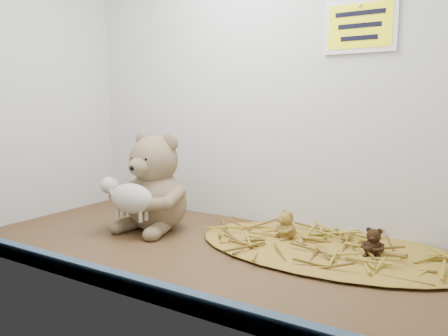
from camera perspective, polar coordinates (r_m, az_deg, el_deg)
The scene contains 8 objects.
alcove_shell at distance 112.98cm, azimuth -0.94°, elevation 13.21°, with size 120.40×60.20×90.40cm.
front_rail at distance 89.61cm, azimuth -14.35°, elevation -13.91°, with size 119.28×2.20×3.60cm, color #39516D.
straw_bed at distance 111.05cm, azimuth 13.30°, elevation -10.12°, with size 67.49×39.19×1.31cm, color olive.
main_teddy at distance 125.14cm, azimuth -8.90°, elevation -1.69°, with size 22.33×23.57×27.70cm, color #827250, non-canonical shape.
toy_lamb at distance 118.51cm, azimuth -11.98°, elevation -3.91°, with size 17.37×10.60×11.22cm, color beige, non-canonical shape.
mini_teddy_tan at distance 114.19cm, azimuth 8.20°, elevation -7.18°, with size 5.97×6.30×7.40cm, color olive, non-canonical shape.
mini_teddy_brown at distance 106.46cm, azimuth 18.95°, elevation -8.94°, with size 5.28×5.57×6.55cm, color black, non-canonical shape.
wall_sign at distance 120.96cm, azimuth 17.35°, elevation 17.30°, with size 16.00×1.20×11.00cm, color #FFFC0D.
Camera 1 is at (60.36, -86.00, 35.19)cm, focal length 35.00 mm.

